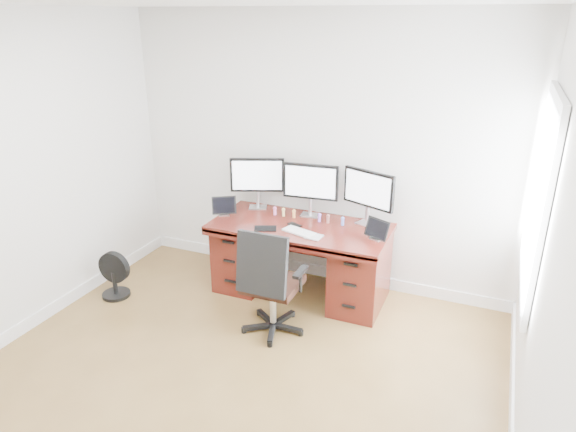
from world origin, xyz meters
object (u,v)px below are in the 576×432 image
at_px(floor_fan, 114,276).
at_px(monitor_center, 311,184).
at_px(office_chair, 271,299).
at_px(desk, 301,256).
at_px(keyboard, 299,232).

relative_size(floor_fan, monitor_center, 0.85).
bearing_deg(floor_fan, office_chair, -2.89).
bearing_deg(desk, floor_fan, -154.92).
relative_size(office_chair, floor_fan, 2.13).
bearing_deg(office_chair, floor_fan, -178.93).
xyz_separation_m(desk, office_chair, (0.01, -0.75, -0.07)).
relative_size(desk, floor_fan, 3.61).
bearing_deg(office_chair, monitor_center, 90.81).
relative_size(office_chair, monitor_center, 1.82).
xyz_separation_m(monitor_center, keyboard, (0.06, -0.44, -0.33)).
bearing_deg(keyboard, desk, 122.45).
height_order(desk, keyboard, keyboard).
height_order(desk, floor_fan, desk).
height_order(office_chair, floor_fan, office_chair).
bearing_deg(keyboard, monitor_center, 114.25).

